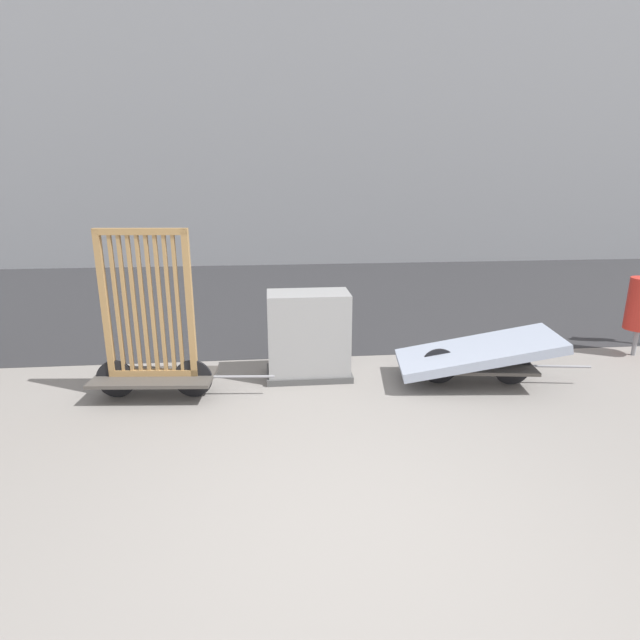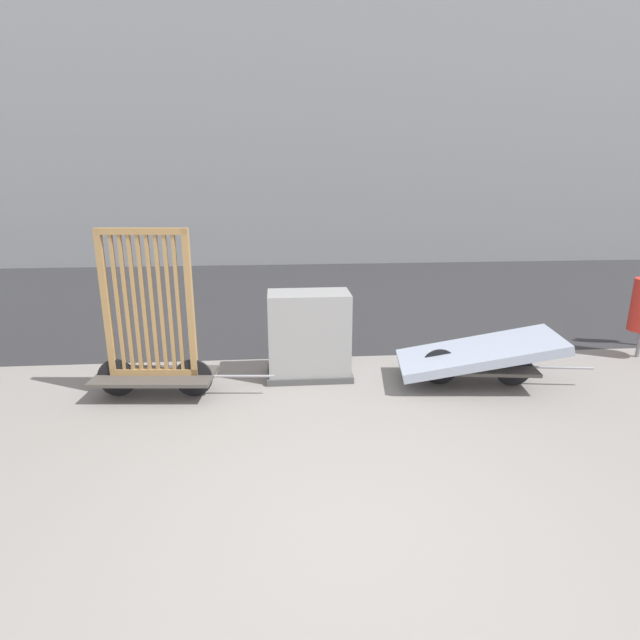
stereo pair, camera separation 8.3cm
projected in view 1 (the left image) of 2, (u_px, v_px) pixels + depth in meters
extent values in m
plane|color=gray|center=(355.00, 530.00, 3.58)|extent=(60.00, 60.00, 0.00)
cube|color=#2D2D30|center=(297.00, 295.00, 10.84)|extent=(56.00, 7.97, 0.01)
cube|color=#4C4742|center=(154.00, 377.00, 5.70)|extent=(1.40, 0.72, 0.04)
cylinder|color=black|center=(193.00, 378.00, 5.72)|extent=(0.44, 0.07, 0.44)
cylinder|color=black|center=(116.00, 379.00, 5.70)|extent=(0.44, 0.07, 0.44)
cylinder|color=gray|center=(244.00, 377.00, 5.72)|extent=(0.70, 0.09, 0.03)
cube|color=#A87F4C|center=(154.00, 373.00, 5.69)|extent=(1.00, 0.16, 0.07)
cube|color=#A87F4C|center=(140.00, 232.00, 5.25)|extent=(1.00, 0.16, 0.07)
cube|color=#A87F4C|center=(105.00, 305.00, 5.47)|extent=(0.08, 0.08, 1.67)
cube|color=#A87F4C|center=(190.00, 305.00, 5.48)|extent=(0.08, 0.08, 1.67)
cube|color=#A87F4C|center=(117.00, 305.00, 5.47)|extent=(0.04, 0.05, 1.60)
cube|color=#A87F4C|center=(126.00, 305.00, 5.47)|extent=(0.04, 0.05, 1.60)
cube|color=#A87F4C|center=(134.00, 305.00, 5.47)|extent=(0.04, 0.05, 1.60)
cube|color=#A87F4C|center=(143.00, 305.00, 5.47)|extent=(0.04, 0.05, 1.60)
cube|color=#A87F4C|center=(152.00, 305.00, 5.47)|extent=(0.04, 0.05, 1.60)
cube|color=#A87F4C|center=(160.00, 305.00, 5.47)|extent=(0.04, 0.05, 1.60)
cube|color=#A87F4C|center=(169.00, 305.00, 5.48)|extent=(0.04, 0.05, 1.60)
cube|color=#A87F4C|center=(178.00, 305.00, 5.48)|extent=(0.04, 0.05, 1.60)
cube|color=#4C4742|center=(476.00, 365.00, 6.07)|extent=(1.42, 0.79, 0.04)
cylinder|color=black|center=(512.00, 367.00, 6.06)|extent=(0.44, 0.10, 0.44)
cylinder|color=black|center=(439.00, 366.00, 6.09)|extent=(0.44, 0.10, 0.44)
cylinder|color=gray|center=(561.00, 366.00, 6.03)|extent=(0.70, 0.13, 0.03)
cube|color=#9EA8BC|center=(477.00, 352.00, 6.02)|extent=(1.98, 1.15, 0.50)
cube|color=#4C4C4C|center=(309.00, 373.00, 6.36)|extent=(1.06, 0.61, 0.08)
cube|color=gray|center=(308.00, 335.00, 6.22)|extent=(1.00, 0.55, 1.09)
cylinder|color=gray|center=(635.00, 342.00, 7.08)|extent=(0.06, 0.06, 0.39)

